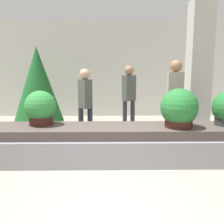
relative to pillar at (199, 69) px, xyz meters
name	(u,v)px	position (x,y,z in m)	size (l,w,h in m)	color
ground_plane	(114,214)	(-2.14, -3.60, -1.60)	(18.00, 18.00, 0.00)	gray
back_wall	(110,69)	(-2.14, 2.50, 0.00)	(18.00, 0.06, 3.20)	silver
carousel	(112,144)	(-2.14, -1.87, -1.31)	(6.43, 1.00, 0.61)	gray
pillar	(199,69)	(0.00, 0.00, 0.00)	(0.51, 0.51, 3.20)	beige
potted_plant_1	(41,108)	(-3.41, -1.75, -0.69)	(0.55, 0.55, 0.61)	#381914
potted_plant_2	(179,109)	(-1.00, -1.97, -0.68)	(0.64, 0.64, 0.67)	#381914
traveler_0	(175,94)	(-0.79, -0.89, -0.52)	(0.32, 0.25, 1.78)	#282833
traveler_1	(129,93)	(-1.68, 0.17, -0.59)	(0.36, 0.34, 1.69)	#282833
traveler_2	(85,100)	(-2.70, -0.79, -0.65)	(0.33, 0.37, 1.60)	#282833
decorated_tree	(38,85)	(-4.12, 0.68, -0.41)	(1.34, 1.34, 2.20)	#4C331E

